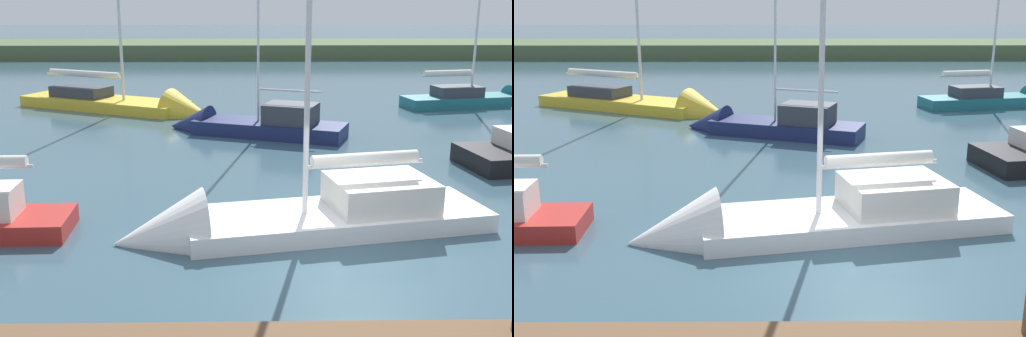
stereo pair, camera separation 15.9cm
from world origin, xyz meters
TOP-DOWN VIEW (x-y plane):
  - ground_plane at (0.00, 0.00)m, footprint 200.00×200.00m
  - far_shoreline at (0.00, -43.17)m, footprint 180.00×8.00m
  - sailboat_inner_slip at (1.24, -1.34)m, footprint 8.75×3.86m
  - sailboat_mid_channel at (1.90, -11.68)m, footprint 7.20×4.15m
  - sailboat_far_right at (-9.43, -17.74)m, footprint 7.07×3.02m
  - sailboat_near_dock at (7.09, -16.60)m, footprint 9.87×6.37m

SIDE VIEW (x-z plane):
  - ground_plane at x=0.00m, z-range 0.00..0.00m
  - far_shoreline at x=0.00m, z-range -1.20..1.20m
  - sailboat_near_dock at x=7.09m, z-range -5.68..5.90m
  - sailboat_inner_slip at x=1.24m, z-range -4.76..5.10m
  - sailboat_mid_channel at x=1.90m, z-range -3.84..4.25m
  - sailboat_far_right at x=-9.43m, z-range -4.18..4.63m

